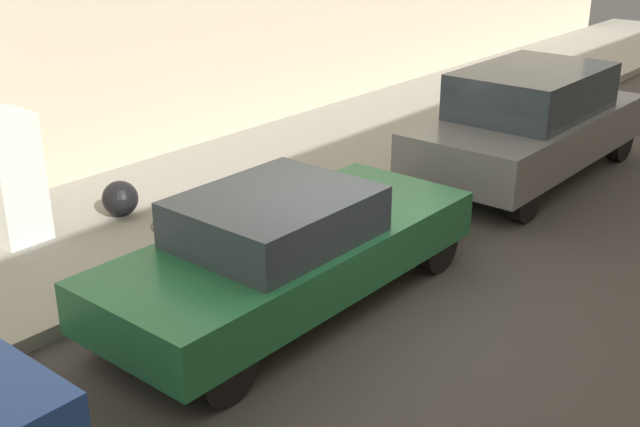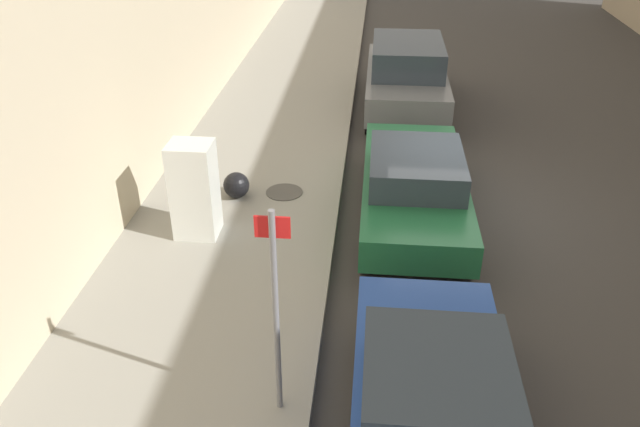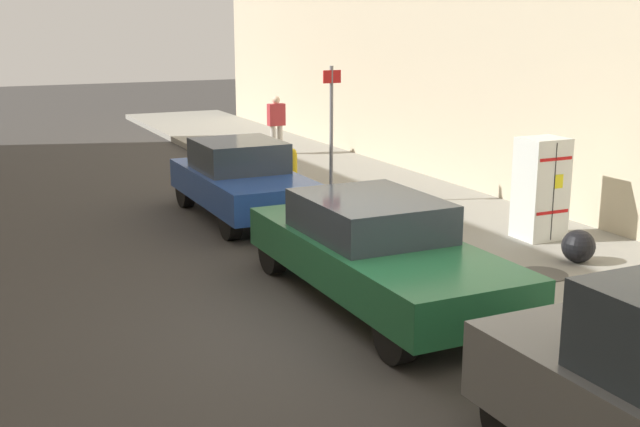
# 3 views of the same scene
# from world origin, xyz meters

# --- Properties ---
(ground_plane) EXTENTS (80.00, 80.00, 0.00)m
(ground_plane) POSITION_xyz_m (0.00, 0.00, 0.00)
(ground_plane) COLOR #383533
(sidewalk_slab) EXTENTS (3.63, 44.00, 0.17)m
(sidewalk_slab) POSITION_xyz_m (-3.96, 0.00, 0.08)
(sidewalk_slab) COLOR gray
(sidewalk_slab) RESTS_ON ground
(discarded_refrigerator) EXTENTS (0.71, 0.62, 1.64)m
(discarded_refrigerator) POSITION_xyz_m (-4.46, -1.45, 0.99)
(discarded_refrigerator) COLOR silver
(discarded_refrigerator) RESTS_ON sidewalk_slab
(manhole_cover) EXTENTS (0.70, 0.70, 0.02)m
(manhole_cover) POSITION_xyz_m (-3.22, 0.13, 0.18)
(manhole_cover) COLOR #47443F
(manhole_cover) RESTS_ON sidewalk_slab
(trash_bag) EXTENTS (0.49, 0.49, 0.49)m
(trash_bag) POSITION_xyz_m (-4.08, -0.12, 0.41)
(trash_bag) COLOR black
(trash_bag) RESTS_ON sidewalk_slab
(parked_sedan_green) EXTENTS (1.79, 4.66, 1.38)m
(parked_sedan_green) POSITION_xyz_m (-0.82, -0.34, 0.71)
(parked_sedan_green) COLOR #1E6038
(parked_sedan_green) RESTS_ON ground
(parked_suv_gray) EXTENTS (1.97, 4.74, 1.75)m
(parked_suv_gray) POSITION_xyz_m (-0.82, 5.36, 0.90)
(parked_suv_gray) COLOR slate
(parked_suv_gray) RESTS_ON ground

